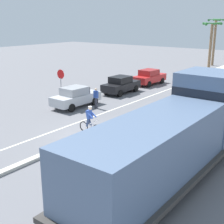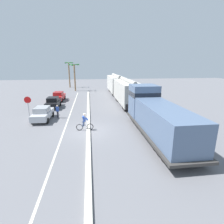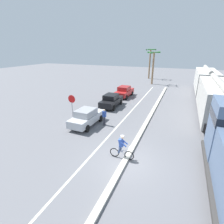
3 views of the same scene
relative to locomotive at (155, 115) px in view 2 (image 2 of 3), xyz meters
name	(u,v)px [view 2 (image 2 of 3)]	position (x,y,z in m)	size (l,w,h in m)	color
ground_plane	(88,131)	(-6.19, 1.50, -1.80)	(120.00, 120.00, 0.00)	slate
median_curb	(88,113)	(-6.19, 7.50, -1.72)	(0.36, 36.00, 0.16)	beige
lane_stripe	(70,115)	(-8.59, 7.50, -1.79)	(0.14, 36.00, 0.01)	silver
locomotive	(155,115)	(0.00, 0.00, 0.00)	(3.10, 11.61, 4.20)	slate
hopper_car_lead	(127,92)	(0.00, 12.16, 0.28)	(2.90, 10.60, 4.18)	#B8B5AD
hopper_car_middle	(116,84)	(0.00, 23.76, 0.28)	(2.90, 10.60, 4.18)	beige
parked_car_silver	(43,113)	(-11.47, 5.62, -0.98)	(1.93, 4.25, 1.62)	#B7BABF
parked_car_black	(53,102)	(-11.42, 11.73, -0.98)	(1.84, 4.20, 1.62)	black
parked_car_red	(59,96)	(-11.44, 16.93, -0.98)	(1.98, 4.27, 1.62)	red
cyclist	(84,122)	(-6.55, 1.72, -0.98)	(1.71, 0.48, 1.71)	black
stop_sign	(28,104)	(-12.90, 5.45, 0.23)	(0.76, 0.08, 2.88)	gray
palm_tree_near	(74,71)	(-9.31, 28.63, 2.99)	(2.66, 2.74, 6.60)	#846647
palm_tree_far	(69,70)	(-11.29, 35.31, 3.09)	(2.40, 2.26, 6.94)	#846647
pedestrian_by_cars	(58,111)	(-9.88, 6.23, -0.95)	(0.34, 0.22, 1.62)	#33333D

